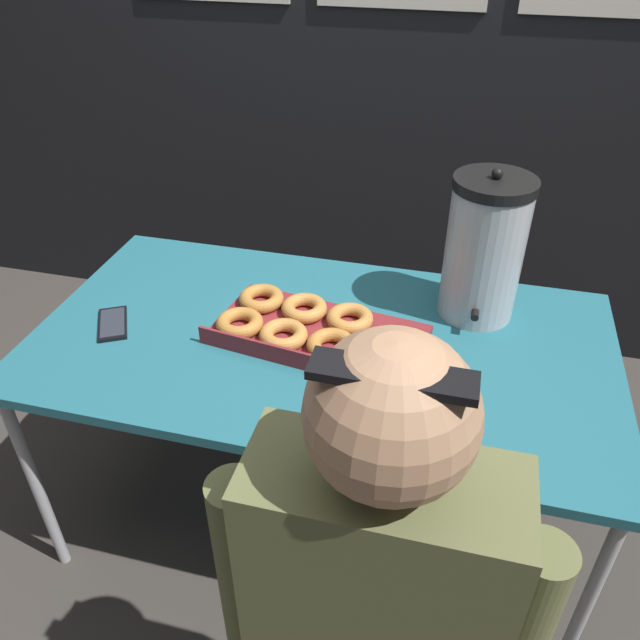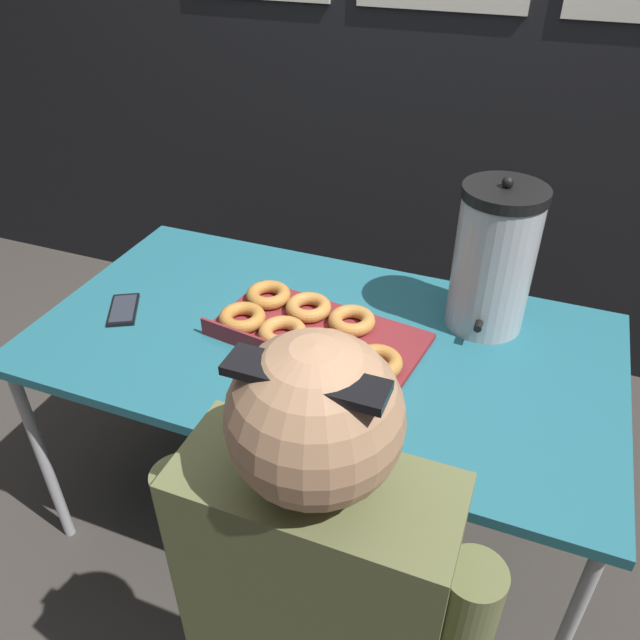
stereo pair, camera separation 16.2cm
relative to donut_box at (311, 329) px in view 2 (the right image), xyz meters
The scene contains 6 objects.
ground_plane 0.74m from the donut_box, ahead, with size 12.00×12.00×0.00m, color #3D3833.
back_wall 1.32m from the donut_box, 88.59° to the left, with size 6.00×0.11×2.69m.
folding_table 0.07m from the donut_box, ahead, with size 1.53×0.83×0.71m.
donut_box is the anchor object (origin of this frame).
coffee_urn 0.51m from the donut_box, 29.18° to the left, with size 0.21×0.24×0.42m.
cell_phone 0.54m from the donut_box, behind, with size 0.14×0.17×0.01m.
Camera 2 is at (0.48, -1.23, 1.71)m, focal length 35.00 mm.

